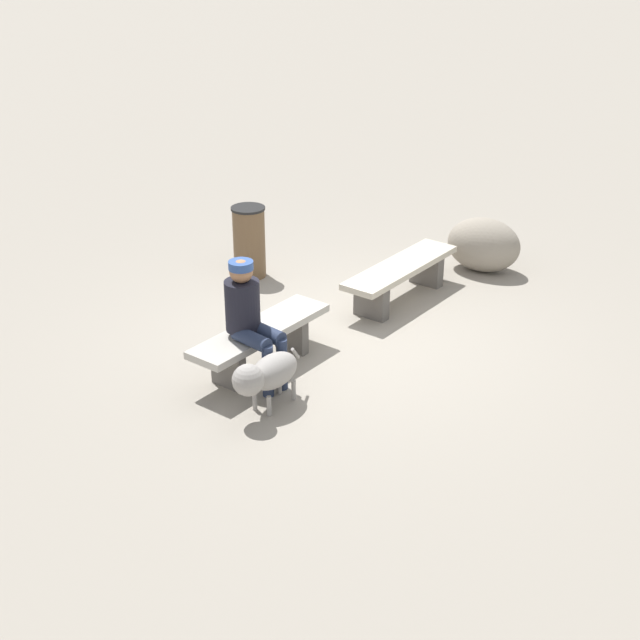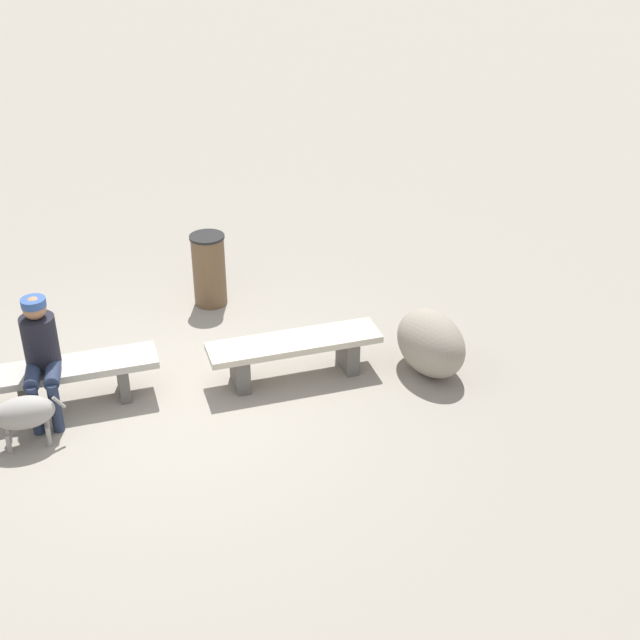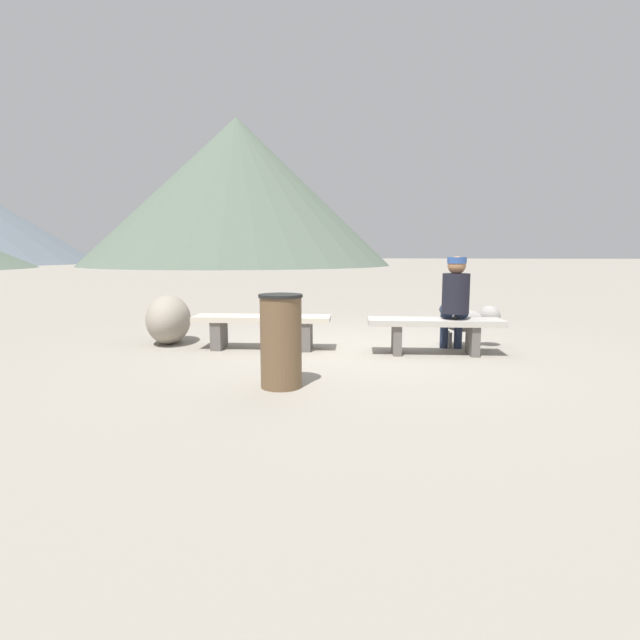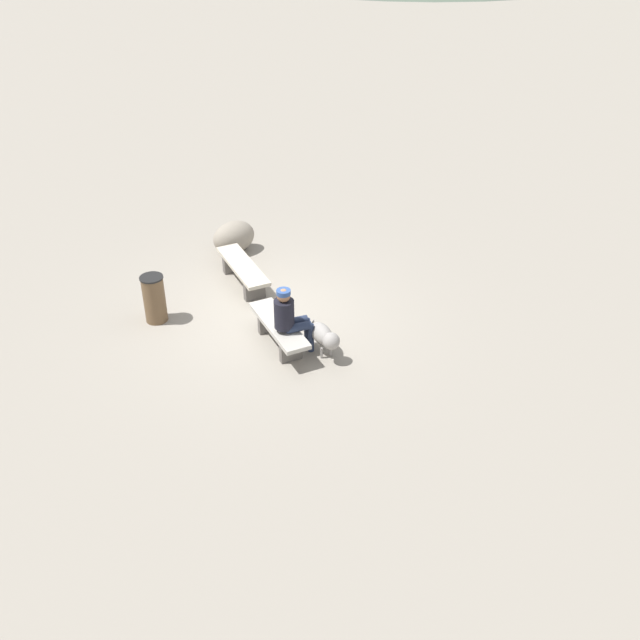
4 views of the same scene
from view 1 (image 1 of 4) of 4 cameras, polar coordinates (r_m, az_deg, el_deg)
ground at (r=9.73m, az=1.18°, el=-1.30°), size 210.00×210.00×0.06m
bench_left at (r=10.54m, az=5.22°, el=2.94°), size 1.88×0.59×0.46m
bench_right at (r=8.97m, az=-3.84°, el=-1.13°), size 1.75×0.57×0.46m
seated_person at (r=8.57m, az=-4.61°, el=0.46°), size 0.35×0.67×1.27m
dog at (r=8.22m, az=-3.49°, el=-3.50°), size 0.90×0.37×0.58m
trash_bin at (r=11.18m, az=-4.59°, el=5.05°), size 0.43×0.43×0.92m
boulder at (r=11.54m, az=10.52°, el=4.80°), size 0.83×1.07×0.70m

